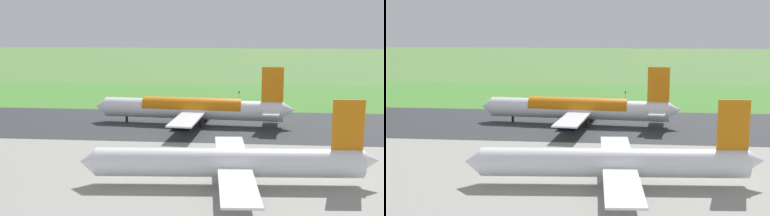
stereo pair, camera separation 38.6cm
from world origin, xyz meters
The scene contains 9 objects.
ground_plane centered at (0.00, 0.00, 0.00)m, with size 800.00×800.00×0.00m, color #547F3D.
runway_asphalt centered at (0.00, 0.00, 0.03)m, with size 600.00×41.92×0.06m, color #2D3033.
apron_concrete centered at (0.00, 54.69, 0.03)m, with size 440.00×110.00×0.05m, color gray.
grass_verge_foreground centered at (0.00, -49.48, 0.02)m, with size 600.00×80.00×0.04m, color #478534.
airliner_main centered at (4.94, 0.03, 4.35)m, with size 54.15×44.35×15.88m.
airliner_parked_mid centered at (-6.08, 50.35, 4.01)m, with size 50.36×41.22×14.70m.
service_car_followme centered at (-28.89, 33.35, 0.84)m, with size 4.48×3.86×1.62m.
no_stopping_sign centered at (-6.87, -47.82, 1.58)m, with size 0.60×0.10×2.66m.
traffic_cone_orange centered at (0.07, -48.75, 0.28)m, with size 0.40×0.40×0.55m, color orange.
Camera 2 is at (-8.23, 132.97, 27.25)m, focal length 47.57 mm.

